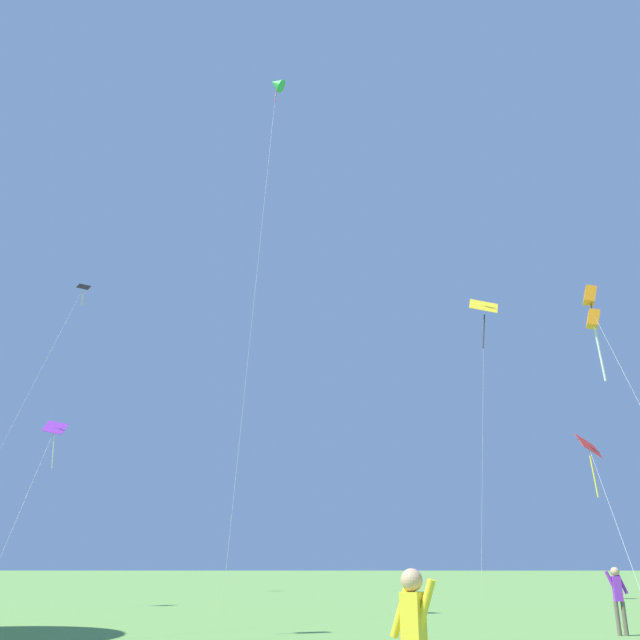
{
  "coord_description": "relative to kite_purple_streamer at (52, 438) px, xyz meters",
  "views": [
    {
      "loc": [
        -1.2,
        -3.6,
        1.78
      ],
      "look_at": [
        -1.73,
        29.04,
        13.35
      ],
      "focal_mm": 38.73,
      "sensor_mm": 36.0,
      "label": 1
    }
  ],
  "objects": [
    {
      "name": "kite_orange_box",
      "position": [
        24.74,
        -1.93,
        5.43
      ],
      "size": [
        1.22,
        10.24,
        13.8
      ],
      "color": "orange",
      "rests_on": "ground_plane"
    },
    {
      "name": "person_in_red_shirt",
      "position": [
        13.7,
        -23.63,
        -6.2
      ],
      "size": [
        0.51,
        0.38,
        1.74
      ],
      "color": "black",
      "rests_on": "ground_plane"
    },
    {
      "name": "kite_black_large",
      "position": [
        -5.35,
        13.52,
        11.12
      ],
      "size": [
        3.75,
        8.29,
        21.02
      ],
      "color": "black",
      "rests_on": "ground_plane"
    },
    {
      "name": "person_with_spool",
      "position": [
        20.49,
        -11.58,
        -6.22
      ],
      "size": [
        0.55,
        0.23,
        1.7
      ],
      "color": "#665B4C",
      "rests_on": "ground_plane"
    },
    {
      "name": "kite_yellow_diamond",
      "position": [
        24.04,
        16.11,
        11.54
      ],
      "size": [
        3.84,
        5.31,
        20.49
      ],
      "color": "yellow",
      "rests_on": "ground_plane"
    },
    {
      "name": "kite_green_small",
      "position": [
        9.75,
        1.82,
        20.89
      ],
      "size": [
        1.67,
        5.36,
        28.8
      ],
      "color": "green",
      "rests_on": "ground_plane"
    },
    {
      "name": "kite_red_high",
      "position": [
        23.03,
        -4.12,
        -1.51
      ],
      "size": [
        3.05,
        10.35,
        6.75
      ],
      "color": "red",
      "rests_on": "ground_plane"
    },
    {
      "name": "kite_purple_streamer",
      "position": [
        0.0,
        0.0,
        0.0
      ],
      "size": [
        0.97,
        4.79,
        8.15
      ],
      "color": "purple",
      "rests_on": "ground_plane"
    }
  ]
}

